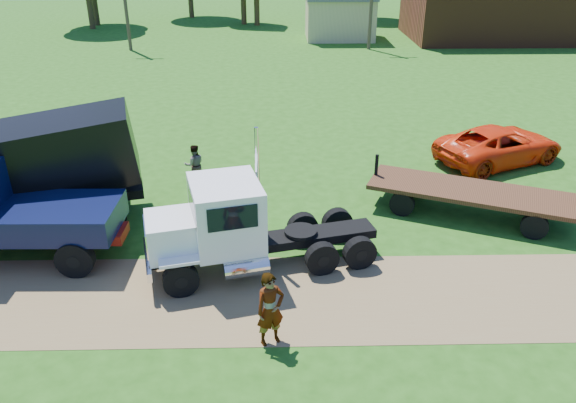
{
  "coord_description": "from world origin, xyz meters",
  "views": [
    {
      "loc": [
        -1.85,
        -13.05,
        9.51
      ],
      "look_at": [
        -1.51,
        2.89,
        1.6
      ],
      "focal_mm": 35.0,
      "sensor_mm": 36.0,
      "label": 1
    }
  ],
  "objects_px": {
    "white_semi_tractor": "(230,227)",
    "flatbed_trailer": "(470,195)",
    "orange_pickup": "(500,145)",
    "spectator_a": "(270,309)",
    "black_dump_truck": "(12,168)"
  },
  "relations": [
    {
      "from": "white_semi_tractor",
      "to": "orange_pickup",
      "type": "height_order",
      "value": "white_semi_tractor"
    },
    {
      "from": "black_dump_truck",
      "to": "spectator_a",
      "type": "xyz_separation_m",
      "value": [
        8.68,
        -6.34,
        -1.16
      ]
    },
    {
      "from": "white_semi_tractor",
      "to": "flatbed_trailer",
      "type": "xyz_separation_m",
      "value": [
        8.33,
        3.39,
        -0.68
      ]
    },
    {
      "from": "white_semi_tractor",
      "to": "spectator_a",
      "type": "xyz_separation_m",
      "value": [
        1.22,
        -3.4,
        -0.45
      ]
    },
    {
      "from": "white_semi_tractor",
      "to": "black_dump_truck",
      "type": "xyz_separation_m",
      "value": [
        -7.47,
        2.94,
        0.71
      ]
    },
    {
      "from": "white_semi_tractor",
      "to": "flatbed_trailer",
      "type": "relative_size",
      "value": 0.98
    },
    {
      "from": "flatbed_trailer",
      "to": "spectator_a",
      "type": "height_order",
      "value": "spectator_a"
    },
    {
      "from": "white_semi_tractor",
      "to": "orange_pickup",
      "type": "relative_size",
      "value": 1.24
    },
    {
      "from": "white_semi_tractor",
      "to": "flatbed_trailer",
      "type": "distance_m",
      "value": 9.02
    },
    {
      "from": "spectator_a",
      "to": "black_dump_truck",
      "type": "bearing_deg",
      "value": 117.93
    },
    {
      "from": "white_semi_tractor",
      "to": "spectator_a",
      "type": "height_order",
      "value": "white_semi_tractor"
    },
    {
      "from": "flatbed_trailer",
      "to": "black_dump_truck",
      "type": "bearing_deg",
      "value": -154.98
    },
    {
      "from": "white_semi_tractor",
      "to": "orange_pickup",
      "type": "distance_m",
      "value": 13.99
    },
    {
      "from": "orange_pickup",
      "to": "spectator_a",
      "type": "relative_size",
      "value": 2.9
    },
    {
      "from": "spectator_a",
      "to": "orange_pickup",
      "type": "bearing_deg",
      "value": 23.72
    }
  ]
}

